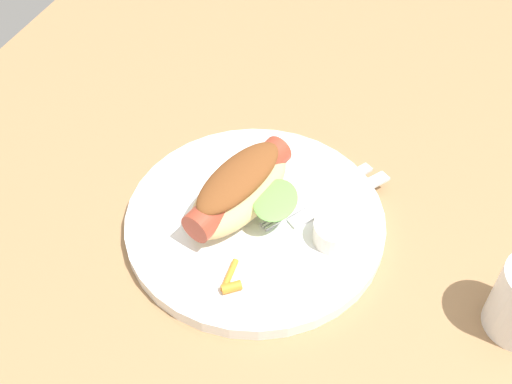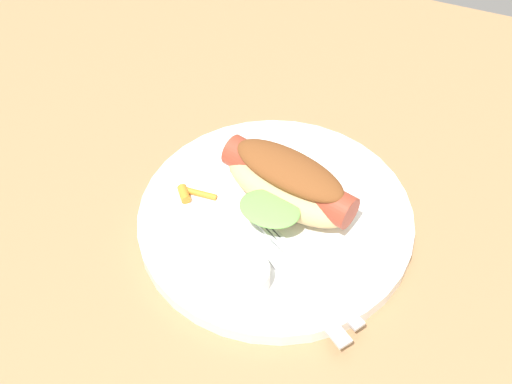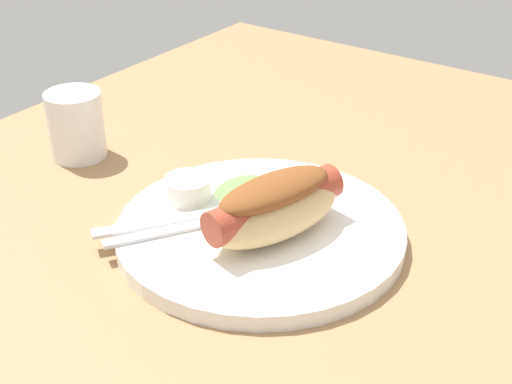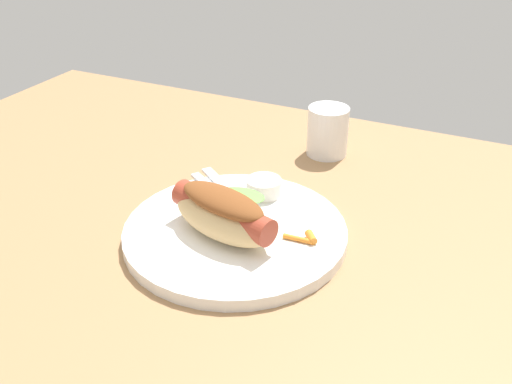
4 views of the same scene
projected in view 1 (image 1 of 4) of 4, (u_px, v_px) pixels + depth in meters
ground_plane at (258, 203)px, 72.12cm from camera, size 120.00×90.00×1.80cm
plate at (255, 221)px, 68.08cm from camera, size 27.86×27.86×1.60cm
hot_dog at (240, 189)px, 66.06cm from camera, size 15.67×11.57×5.92cm
sauce_ramekin at (336, 232)px, 64.57cm from camera, size 4.78×4.78×2.32cm
fork at (321, 194)px, 69.35cm from camera, size 13.39×9.22×0.40cm
knife at (340, 199)px, 68.89cm from camera, size 11.51×8.85×0.36cm
carrot_garnish at (231, 282)px, 61.33cm from camera, size 4.23×2.27×0.98cm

